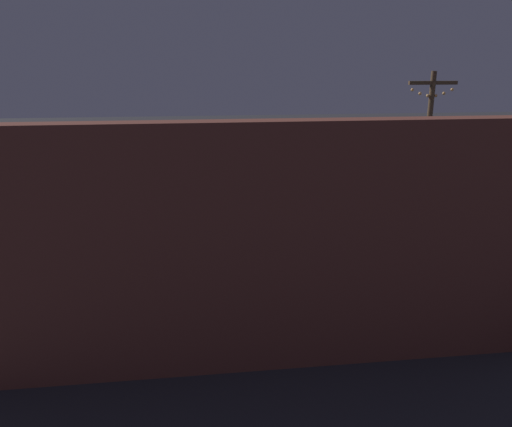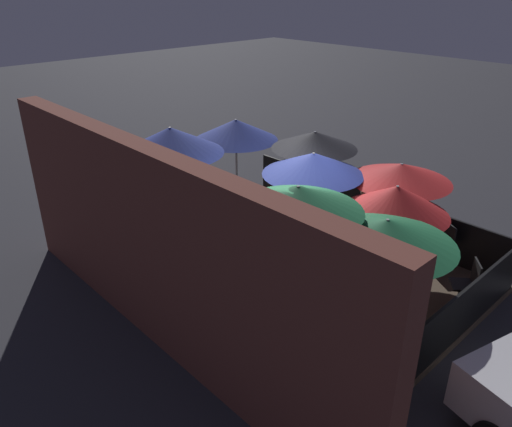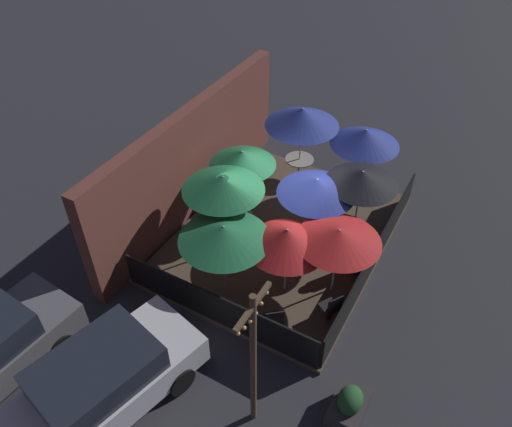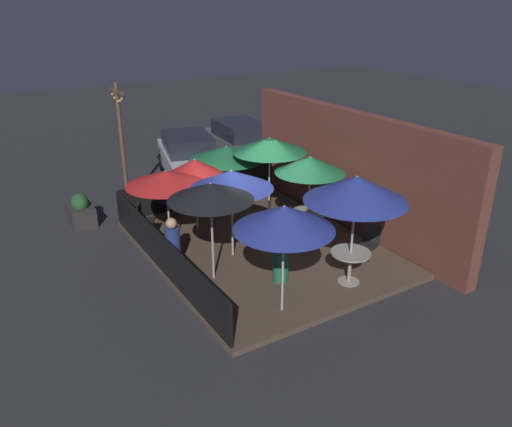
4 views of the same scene
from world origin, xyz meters
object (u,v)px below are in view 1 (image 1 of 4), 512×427
(dining_table_1, at_px, (60,266))
(patio_chair_2, at_px, (79,299))
(patron_0, at_px, (123,240))
(patio_chair_1, at_px, (297,209))
(patio_umbrella_8, at_px, (291,166))
(patio_chair_0, at_px, (350,220))
(patio_umbrella_5, at_px, (205,162))
(dining_table_0, at_px, (204,275))
(patio_umbrella_4, at_px, (261,156))
(patron_1, at_px, (220,211))
(patio_umbrella_7, at_px, (345,178))
(light_post, at_px, (427,147))
(patio_umbrella_6, at_px, (68,158))
(patio_umbrella_3, at_px, (168,149))
(patio_umbrella_2, at_px, (295,169))
(patio_umbrella_1, at_px, (48,169))
(planter_box, at_px, (360,202))
(patio_umbrella_0, at_px, (201,188))

(dining_table_1, bearing_deg, patio_chair_2, 115.92)
(patron_0, bearing_deg, patio_chair_1, 4.70)
(patio_umbrella_8, height_order, patio_chair_0, patio_umbrella_8)
(dining_table_1, distance_m, patio_chair_0, 6.01)
(patio_umbrella_8, height_order, patio_chair_1, patio_umbrella_8)
(patio_umbrella_5, xyz_separation_m, dining_table_1, (2.49, 1.58, -1.38))
(patio_umbrella_5, relative_size, patio_chair_0, 2.36)
(patio_umbrella_5, distance_m, dining_table_0, 2.62)
(patio_umbrella_4, height_order, patron_1, patio_umbrella_4)
(patio_umbrella_7, height_order, light_post, light_post)
(patio_umbrella_6, bearing_deg, patio_umbrella_8, 150.61)
(patio_umbrella_3, bearing_deg, dining_table_1, 54.97)
(dining_table_0, xyz_separation_m, patron_1, (-0.47, -3.62, -0.03))
(patio_umbrella_2, relative_size, dining_table_0, 2.18)
(patio_umbrella_4, bearing_deg, patio_umbrella_1, 35.83)
(patio_umbrella_1, distance_m, patio_umbrella_3, 3.05)
(dining_table_0, relative_size, dining_table_1, 1.05)
(patio_umbrella_4, xyz_separation_m, light_post, (-3.76, 0.10, 0.15))
(patio_umbrella_2, height_order, patio_umbrella_6, patio_umbrella_6)
(patio_umbrella_4, bearing_deg, patio_chair_1, -159.53)
(patio_chair_1, bearing_deg, patio_umbrella_1, -24.88)
(patio_umbrella_5, bearing_deg, patio_umbrella_3, -50.63)
(dining_table_1, distance_m, planter_box, 7.87)
(patio_umbrella_3, bearing_deg, planter_box, -160.11)
(dining_table_1, xyz_separation_m, patron_0, (-0.86, -1.26, -0.05))
(patio_umbrella_7, xyz_separation_m, dining_table_1, (4.95, 0.40, -1.25))
(patio_chair_2, xyz_separation_m, patron_1, (-2.31, -4.10, 0.04))
(patio_umbrella_0, bearing_deg, patron_1, -97.42)
(patio_umbrella_0, bearing_deg, patio_umbrella_8, -168.13)
(patio_umbrella_7, bearing_deg, patio_umbrella_5, -25.81)
(patio_umbrella_6, bearing_deg, patio_umbrella_2, 177.26)
(patio_umbrella_7, relative_size, planter_box, 2.28)
(patio_umbrella_0, bearing_deg, planter_box, -130.98)
(dining_table_1, relative_size, patio_chair_2, 0.97)
(patio_umbrella_0, distance_m, patio_umbrella_8, 1.48)
(patio_umbrella_7, xyz_separation_m, patio_chair_2, (4.41, 1.50, -1.35))
(dining_table_1, bearing_deg, patio_chair_1, -146.83)
(patio_umbrella_2, relative_size, patio_chair_0, 2.18)
(patio_chair_2, bearing_deg, dining_table_1, 0.00)
(patio_umbrella_7, distance_m, patio_chair_2, 4.85)
(dining_table_1, bearing_deg, patio_umbrella_4, -144.17)
(patio_umbrella_0, relative_size, patio_umbrella_3, 0.97)
(patio_umbrella_5, bearing_deg, patio_umbrella_0, 86.92)
(patio_umbrella_2, distance_m, patio_umbrella_3, 2.70)
(dining_table_1, height_order, patio_chair_0, patio_chair_0)
(patio_umbrella_1, relative_size, patron_1, 2.11)
(planter_box, bearing_deg, patio_umbrella_1, 32.75)
(patio_umbrella_7, xyz_separation_m, planter_box, (-1.67, -3.85, -1.56))
(patio_umbrella_0, distance_m, light_post, 6.07)
(patio_umbrella_0, xyz_separation_m, patron_0, (1.51, -1.89, -1.47))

